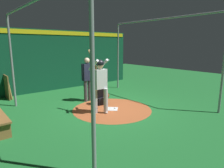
{
  "coord_description": "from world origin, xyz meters",
  "views": [
    {
      "loc": [
        5.36,
        -4.43,
        2.34
      ],
      "look_at": [
        0.0,
        0.0,
        0.95
      ],
      "focal_mm": 31.63,
      "sensor_mm": 36.0,
      "label": 1
    }
  ],
  "objects_px": {
    "umpire": "(87,77)",
    "baseball_0": "(106,113)",
    "bat_rack": "(6,87)",
    "batter": "(100,81)",
    "baseball_1": "(115,108)",
    "home_plate": "(112,109)",
    "catcher": "(101,95)"
  },
  "relations": [
    {
      "from": "umpire",
      "to": "batter",
      "type": "bearing_deg",
      "value": -17.44
    },
    {
      "from": "bat_rack",
      "to": "umpire",
      "type": "bearing_deg",
      "value": 42.89
    },
    {
      "from": "bat_rack",
      "to": "baseball_1",
      "type": "distance_m",
      "value": 5.09
    },
    {
      "from": "catcher",
      "to": "baseball_0",
      "type": "bearing_deg",
      "value": -27.2
    },
    {
      "from": "bat_rack",
      "to": "home_plate",
      "type": "bearing_deg",
      "value": 31.67
    },
    {
      "from": "batter",
      "to": "catcher",
      "type": "height_order",
      "value": "batter"
    },
    {
      "from": "home_plate",
      "to": "bat_rack",
      "type": "xyz_separation_m",
      "value": [
        -4.23,
        -2.61,
        0.48
      ]
    },
    {
      "from": "bat_rack",
      "to": "batter",
      "type": "bearing_deg",
      "value": 25.38
    },
    {
      "from": "batter",
      "to": "baseball_1",
      "type": "relative_size",
      "value": 29.47
    },
    {
      "from": "home_plate",
      "to": "baseball_0",
      "type": "height_order",
      "value": "baseball_0"
    },
    {
      "from": "batter",
      "to": "baseball_1",
      "type": "height_order",
      "value": "batter"
    },
    {
      "from": "umpire",
      "to": "baseball_0",
      "type": "distance_m",
      "value": 2.06
    },
    {
      "from": "baseball_0",
      "to": "baseball_1",
      "type": "distance_m",
      "value": 0.56
    },
    {
      "from": "umpire",
      "to": "baseball_0",
      "type": "relative_size",
      "value": 24.58
    },
    {
      "from": "batter",
      "to": "bat_rack",
      "type": "distance_m",
      "value": 4.78
    },
    {
      "from": "baseball_1",
      "to": "bat_rack",
      "type": "bearing_deg",
      "value": -148.18
    },
    {
      "from": "umpire",
      "to": "baseball_1",
      "type": "relative_size",
      "value": 24.58
    },
    {
      "from": "umpire",
      "to": "bat_rack",
      "type": "xyz_separation_m",
      "value": [
        -2.72,
        -2.52,
        -0.53
      ]
    },
    {
      "from": "batter",
      "to": "catcher",
      "type": "relative_size",
      "value": 2.3
    },
    {
      "from": "baseball_0",
      "to": "baseball_1",
      "type": "relative_size",
      "value": 1.0
    },
    {
      "from": "home_plate",
      "to": "baseball_1",
      "type": "bearing_deg",
      "value": 38.82
    },
    {
      "from": "home_plate",
      "to": "baseball_1",
      "type": "xyz_separation_m",
      "value": [
        0.09,
        0.07,
        0.03
      ]
    },
    {
      "from": "baseball_1",
      "to": "baseball_0",
      "type": "bearing_deg",
      "value": -72.44
    },
    {
      "from": "batter",
      "to": "umpire",
      "type": "xyz_separation_m",
      "value": [
        -1.57,
        0.49,
        -0.11
      ]
    },
    {
      "from": "umpire",
      "to": "baseball_0",
      "type": "bearing_deg",
      "value": -12.15
    },
    {
      "from": "umpire",
      "to": "baseball_0",
      "type": "height_order",
      "value": "umpire"
    },
    {
      "from": "catcher",
      "to": "umpire",
      "type": "bearing_deg",
      "value": -169.17
    },
    {
      "from": "baseball_1",
      "to": "home_plate",
      "type": "bearing_deg",
      "value": -141.18
    },
    {
      "from": "umpire",
      "to": "bat_rack",
      "type": "relative_size",
      "value": 1.54
    },
    {
      "from": "batter",
      "to": "umpire",
      "type": "relative_size",
      "value": 1.2
    },
    {
      "from": "home_plate",
      "to": "batter",
      "type": "relative_size",
      "value": 0.19
    },
    {
      "from": "catcher",
      "to": "umpire",
      "type": "height_order",
      "value": "umpire"
    }
  ]
}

